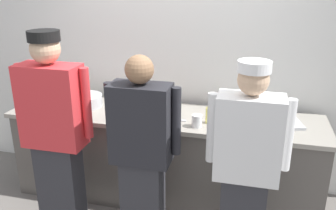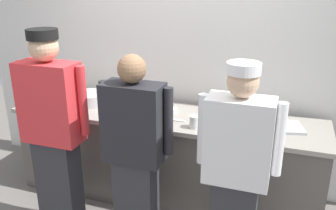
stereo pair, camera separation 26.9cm
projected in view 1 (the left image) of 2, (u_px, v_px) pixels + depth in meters
wall_back at (176, 58)px, 3.66m from camera, size 4.63×0.10×2.64m
prep_counter at (164, 156)px, 3.51m from camera, size 2.95×0.70×0.88m
chef_near_left at (55, 133)px, 2.85m from camera, size 0.62×0.24×1.74m
chef_center at (142, 152)px, 2.73m from camera, size 0.59×0.24×1.60m
chef_far_right at (246, 165)px, 2.52m from camera, size 0.59×0.24×1.61m
plate_stack_front at (120, 106)px, 3.52m from camera, size 0.24×0.24×0.05m
plate_stack_rear at (226, 113)px, 3.32m from camera, size 0.25×0.25×0.05m
mixing_bowl_steel at (85, 101)px, 3.57m from camera, size 0.34×0.34×0.11m
sheet_tray at (271, 123)px, 3.14m from camera, size 0.56×0.40×0.02m
squeeze_bottle_primary at (53, 93)px, 3.69m from camera, size 0.06×0.06×0.20m
squeeze_bottle_secondary at (209, 114)px, 3.14m from camera, size 0.05×0.05×0.18m
ramekin_orange_sauce at (171, 110)px, 3.42m from camera, size 0.11×0.11×0.04m
ramekin_red_sauce at (46, 104)px, 3.55m from camera, size 0.09×0.09×0.05m
deli_cup at (197, 121)px, 3.07m from camera, size 0.09×0.09×0.11m
chefs_knife at (169, 119)px, 3.25m from camera, size 0.27×0.03×0.02m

